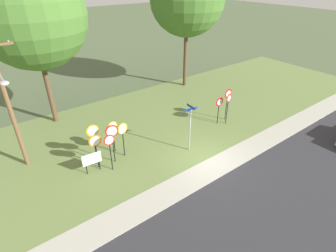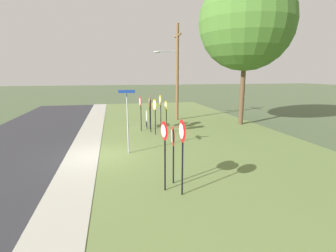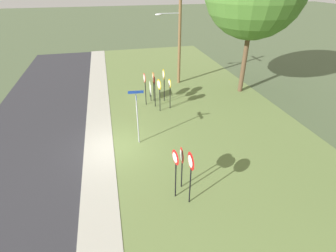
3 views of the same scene
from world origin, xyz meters
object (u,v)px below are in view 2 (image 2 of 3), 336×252
(oak_tree_left, at_px, (246,22))
(stop_sign_far_center, at_px, (150,105))
(yield_sign_far_left, at_px, (173,142))
(street_name_post, at_px, (128,116))
(yield_sign_near_left, at_px, (182,139))
(yield_sign_near_right, at_px, (164,140))
(notice_board, at_px, (147,117))
(stop_sign_far_left, at_px, (155,109))
(stop_sign_far_right, at_px, (166,110))
(utility_pole, at_px, (176,69))
(stop_sign_near_right, at_px, (149,107))
(stop_sign_center_tall, at_px, (140,107))
(stop_sign_near_left, at_px, (160,104))

(oak_tree_left, bearing_deg, stop_sign_far_center, -80.49)
(yield_sign_far_left, height_order, street_name_post, street_name_post)
(yield_sign_near_left, relative_size, street_name_post, 0.80)
(yield_sign_near_right, height_order, notice_board, yield_sign_near_right)
(stop_sign_far_left, height_order, street_name_post, street_name_post)
(yield_sign_near_left, bearing_deg, yield_sign_near_right, -134.41)
(stop_sign_far_right, bearing_deg, street_name_post, -38.25)
(stop_sign_far_center, bearing_deg, utility_pole, 156.51)
(stop_sign_near_right, distance_m, utility_pole, 5.09)
(yield_sign_far_left, bearing_deg, stop_sign_center_tall, -175.42)
(stop_sign_far_right, distance_m, yield_sign_far_left, 8.05)
(stop_sign_near_left, relative_size, stop_sign_far_center, 0.96)
(stop_sign_near_left, bearing_deg, utility_pole, 152.03)
(yield_sign_near_right, distance_m, notice_board, 10.43)
(stop_sign_near_right, height_order, oak_tree_left, oak_tree_left)
(utility_pole, relative_size, notice_board, 6.40)
(stop_sign_far_left, distance_m, stop_sign_far_center, 0.82)
(yield_sign_near_left, bearing_deg, stop_sign_center_tall, 179.49)
(utility_pole, bearing_deg, oak_tree_left, 56.30)
(stop_sign_center_tall, relative_size, notice_board, 1.92)
(yield_sign_near_right, bearing_deg, stop_sign_near_right, 164.68)
(stop_sign_far_right, xyz_separation_m, yield_sign_far_left, (7.92, -1.43, 0.02))
(street_name_post, relative_size, utility_pole, 0.40)
(yield_sign_far_left, bearing_deg, stop_sign_near_left, 175.53)
(stop_sign_far_left, relative_size, notice_board, 1.87)
(stop_sign_far_right, xyz_separation_m, stop_sign_center_tall, (-0.99, -1.59, 0.16))
(stop_sign_near_left, distance_m, stop_sign_far_left, 1.72)
(street_name_post, relative_size, oak_tree_left, 0.28)
(stop_sign_far_right, bearing_deg, oak_tree_left, 102.43)
(stop_sign_center_tall, relative_size, yield_sign_near_right, 0.99)
(notice_board, bearing_deg, stop_sign_far_center, 7.36)
(utility_pole, bearing_deg, street_name_post, -28.00)
(stop_sign_near_left, relative_size, stop_sign_center_tall, 1.03)
(stop_sign_center_tall, distance_m, notice_board, 1.41)
(stop_sign_far_right, xyz_separation_m, utility_pole, (-4.84, 1.87, 2.78))
(stop_sign_near_right, xyz_separation_m, oak_tree_left, (-0.23, 7.37, 6.04))
(stop_sign_far_left, bearing_deg, stop_sign_near_right, 173.83)
(stop_sign_far_center, height_order, yield_sign_near_left, stop_sign_far_center)
(oak_tree_left, bearing_deg, stop_sign_far_right, -74.74)
(yield_sign_far_left, xyz_separation_m, oak_tree_left, (-9.69, 7.91, 6.09))
(stop_sign_near_right, relative_size, oak_tree_left, 0.20)
(stop_sign_near_right, height_order, notice_board, stop_sign_near_right)
(stop_sign_far_left, bearing_deg, oak_tree_left, 96.35)
(yield_sign_near_left, height_order, yield_sign_near_right, yield_sign_near_left)
(stop_sign_center_tall, xyz_separation_m, oak_tree_left, (-0.78, 8.07, 5.95))
(stop_sign_center_tall, bearing_deg, stop_sign_far_left, 30.41)
(stop_sign_far_left, xyz_separation_m, yield_sign_far_left, (7.67, -0.64, -0.11))
(stop_sign_near_right, relative_size, stop_sign_far_center, 0.87)
(yield_sign_near_right, distance_m, yield_sign_far_left, 0.68)
(stop_sign_near_left, bearing_deg, stop_sign_far_right, 7.25)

